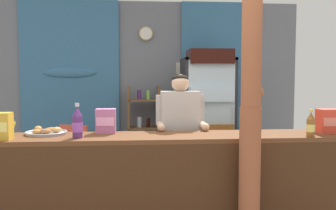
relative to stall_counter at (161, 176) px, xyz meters
The scene contains 13 objects.
back_wall_curtained 2.48m from the stall_counter, 91.92° to the left, with size 4.69×0.22×2.65m.
stall_counter is the anchor object (origin of this frame).
timber_post 0.99m from the stall_counter, 21.61° to the right, with size 0.20×0.18×2.49m.
drink_fridge 2.04m from the stall_counter, 66.54° to the left, with size 0.72×0.66×1.89m.
bottle_shelf_rack 2.06m from the stall_counter, 93.36° to the left, with size 0.48×0.28×1.38m.
plastic_lawn_chair 1.94m from the stall_counter, 125.57° to the left, with size 0.58×0.58×0.86m.
shopkeeper 0.75m from the stall_counter, 67.75° to the left, with size 0.53×0.42×1.53m.
soda_bottle_grape_soda 0.90m from the stall_counter, behind, with size 0.09×0.09×0.31m.
soda_bottle_iced_tea 1.45m from the stall_counter, ahead, with size 0.08×0.08×0.25m.
snack_box_crackers 1.72m from the stall_counter, ahead, with size 0.23×0.16×0.23m.
snack_box_wafer 0.77m from the stall_counter, 150.10° to the left, with size 0.19×0.15×0.24m.
pastry_tray 1.18m from the stall_counter, 166.82° to the left, with size 0.39×0.39×0.07m.
banana_bunch 1.60m from the stall_counter, 167.51° to the left, with size 0.27×0.07×0.16m.
Camera 1 is at (-0.15, -2.87, 1.48)m, focal length 38.42 mm.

